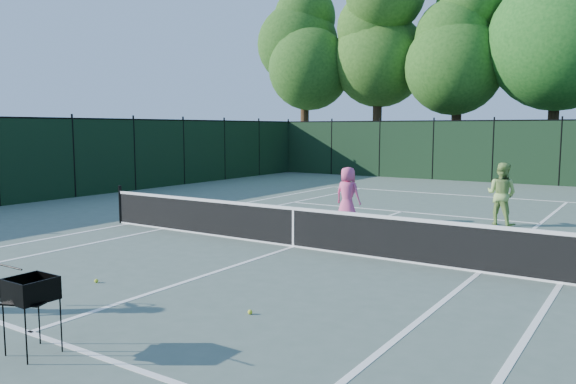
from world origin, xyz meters
The scene contains 20 objects.
ground centered at (0.00, 0.00, 0.00)m, with size 90.00×90.00×0.00m, color #4E5E53.
sideline_doubles_left centered at (-5.49, 0.00, 0.00)m, with size 0.10×23.77×0.01m, color white.
sideline_doubles_right centered at (5.49, 0.00, 0.00)m, with size 0.10×23.77×0.01m, color white.
sideline_singles_left centered at (-4.12, 0.00, 0.00)m, with size 0.10×23.77×0.01m, color white.
sideline_singles_right centered at (4.12, 0.00, 0.00)m, with size 0.10×23.77×0.01m, color white.
baseline_far centered at (0.00, 11.88, 0.00)m, with size 10.97×0.10×0.01m, color white.
service_line_near centered at (0.00, -6.40, 0.00)m, with size 8.23×0.10×0.01m, color white.
service_line_far centered at (0.00, 6.40, 0.00)m, with size 8.23×0.10×0.01m, color white.
center_service_line centered at (0.00, 0.00, 0.00)m, with size 0.10×12.80×0.01m, color white.
tennis_net centered at (0.00, 0.00, 0.48)m, with size 11.69×0.09×1.06m.
fence_far centered at (0.00, 18.00, 1.50)m, with size 24.00×0.05×3.00m, color black.
tree_0 centered at (-13.00, 21.50, 8.16)m, with size 6.40×6.40×13.14m.
tree_1 centered at (-8.00, 22.00, 8.69)m, with size 6.80×6.80×13.98m.
tree_2 centered at (-3.00, 21.80, 7.73)m, with size 6.00×6.00×12.40m.
tree_3 centered at (2.00, 22.30, 9.01)m, with size 7.00×7.00×14.45m.
player_pink centered at (-0.59, 3.77, 0.78)m, with size 0.80×0.55×1.57m.
player_green centered at (3.22, 5.57, 0.86)m, with size 0.97×0.83×1.73m.
ball_hopper centered at (0.70, -6.76, 0.78)m, with size 0.64×0.64×0.93m.
loose_ball_near_cart centered at (-1.25, -4.37, 0.03)m, with size 0.07×0.07×0.07m, color #C7D72C.
loose_ball_midcourt centered at (1.98, -4.22, 0.03)m, with size 0.07×0.07×0.07m, color #C1D12A.
Camera 1 is at (6.75, -10.45, 2.67)m, focal length 35.00 mm.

